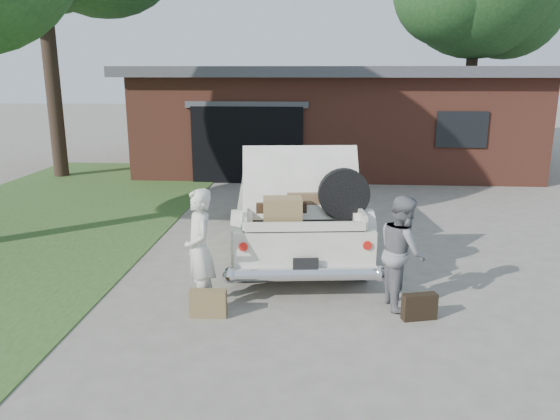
{
  "coord_description": "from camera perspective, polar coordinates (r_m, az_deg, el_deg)",
  "views": [
    {
      "loc": [
        0.61,
        -7.53,
        3.2
      ],
      "look_at": [
        0.0,
        0.6,
        1.1
      ],
      "focal_mm": 35.0,
      "sensor_mm": 36.0,
      "label": 1
    }
  ],
  "objects": [
    {
      "name": "suitcase_right",
      "position": [
        7.51,
        14.37,
        -9.76
      ],
      "size": [
        0.48,
        0.26,
        0.35
      ],
      "primitive_type": "cube",
      "rotation": [
        0.0,
        0.0,
        0.26
      ],
      "color": "black",
      "rests_on": "ground"
    },
    {
      "name": "house",
      "position": [
        19.07,
        5.47,
        9.77
      ],
      "size": [
        12.8,
        7.8,
        3.3
      ],
      "color": "brown",
      "rests_on": "ground"
    },
    {
      "name": "grass_strip",
      "position": [
        12.58,
        -24.95,
        -1.63
      ],
      "size": [
        6.0,
        16.0,
        0.02
      ],
      "primitive_type": "cube",
      "color": "#2D4C1E",
      "rests_on": "ground"
    },
    {
      "name": "sedan",
      "position": [
        10.09,
        1.47,
        0.68
      ],
      "size": [
        2.68,
        5.62,
        2.06
      ],
      "rotation": [
        0.0,
        0.0,
        0.11
      ],
      "color": "white",
      "rests_on": "ground"
    },
    {
      "name": "woman_left",
      "position": [
        7.47,
        -8.42,
        -4.14
      ],
      "size": [
        0.62,
        0.72,
        1.68
      ],
      "primitive_type": "imported",
      "rotation": [
        0.0,
        0.0,
        -1.14
      ],
      "color": "silver",
      "rests_on": "ground"
    },
    {
      "name": "ground",
      "position": [
        8.2,
        -0.32,
        -8.51
      ],
      "size": [
        90.0,
        90.0,
        0.0
      ],
      "primitive_type": "plane",
      "color": "gray",
      "rests_on": "ground"
    },
    {
      "name": "suitcase_left",
      "position": [
        7.41,
        -7.51,
        -9.65
      ],
      "size": [
        0.49,
        0.17,
        0.38
      ],
      "primitive_type": "cube",
      "rotation": [
        0.0,
        0.0,
        0.03
      ],
      "color": "olive",
      "rests_on": "ground"
    },
    {
      "name": "woman_right",
      "position": [
        7.67,
        12.64,
        -4.25
      ],
      "size": [
        0.71,
        0.85,
        1.57
      ],
      "primitive_type": "imported",
      "rotation": [
        0.0,
        0.0,
        1.73
      ],
      "color": "slate",
      "rests_on": "ground"
    }
  ]
}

